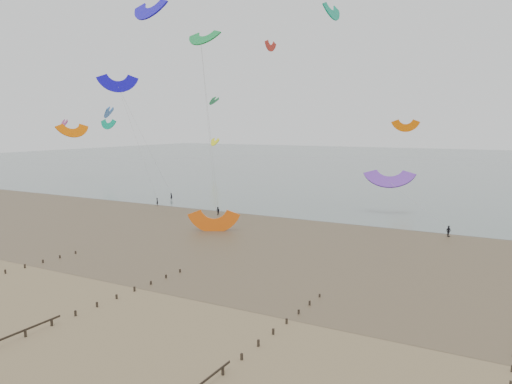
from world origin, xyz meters
TOP-DOWN VIEW (x-y plane):
  - ground at (0.00, 0.00)m, footprint 500.00×500.00m
  - sea_and_shore at (-4.08, 34.40)m, footprint 500.00×665.00m
  - kitesurfer_lead at (-31.12, 49.54)m, footprint 0.74×0.66m
  - kitesurfers at (21.86, 44.98)m, footprint 93.77×23.27m
  - grounded_kite at (-5.45, 33.46)m, footprint 8.99×8.33m
  - kites_airborne at (-11.60, 86.97)m, footprint 245.46×106.06m

SIDE VIEW (x-z plane):
  - ground at x=0.00m, z-range 0.00..0.00m
  - grounded_kite at x=-5.45m, z-range -1.98..1.98m
  - sea_and_shore at x=-4.08m, z-range -0.01..0.02m
  - kitesurfer_lead at x=-31.12m, z-range 0.00..1.70m
  - kitesurfers at x=21.86m, z-range -0.09..1.80m
  - kites_airborne at x=-11.60m, z-range -0.76..42.18m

